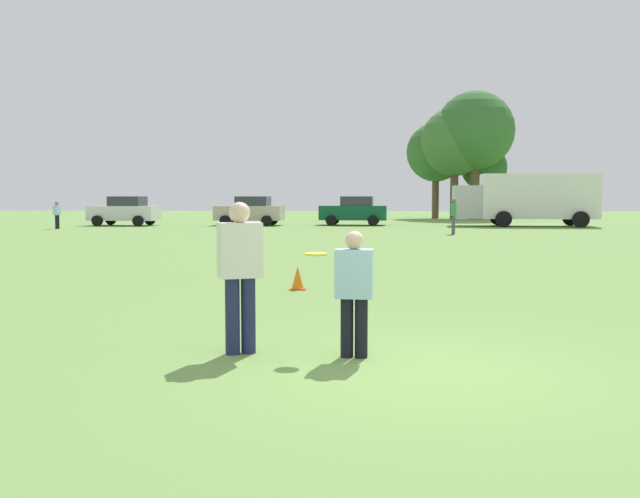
# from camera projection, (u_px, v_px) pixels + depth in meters

# --- Properties ---
(ground_plane) EXTENTS (156.43, 156.43, 0.00)m
(ground_plane) POSITION_uv_depth(u_px,v_px,m) (423.00, 371.00, 7.71)
(ground_plane) COLOR #6B9347
(player_thrower) EXTENTS (0.57, 0.45, 1.82)m
(player_thrower) POSITION_uv_depth(u_px,v_px,m) (240.00, 269.00, 8.48)
(player_thrower) COLOR #1E234C
(player_thrower) RESTS_ON ground
(player_defender) EXTENTS (0.46, 0.29, 1.48)m
(player_defender) POSITION_uv_depth(u_px,v_px,m) (354.00, 287.00, 8.30)
(player_defender) COLOR black
(player_defender) RESTS_ON ground
(frisbee) EXTENTS (0.27, 0.27, 0.03)m
(frisbee) POSITION_uv_depth(u_px,v_px,m) (316.00, 254.00, 8.50)
(frisbee) COLOR yellow
(traffic_cone) EXTENTS (0.32, 0.32, 0.48)m
(traffic_cone) POSITION_uv_depth(u_px,v_px,m) (298.00, 278.00, 14.34)
(traffic_cone) COLOR #D8590C
(traffic_cone) RESTS_ON ground
(parked_car_near_left) EXTENTS (4.31, 2.43, 1.82)m
(parked_car_near_left) POSITION_uv_depth(u_px,v_px,m) (125.00, 211.00, 44.47)
(parked_car_near_left) COLOR silver
(parked_car_near_left) RESTS_ON ground
(parked_car_mid_left) EXTENTS (4.31, 2.43, 1.82)m
(parked_car_mid_left) POSITION_uv_depth(u_px,v_px,m) (250.00, 211.00, 44.66)
(parked_car_mid_left) COLOR #B7AD99
(parked_car_mid_left) RESTS_ON ground
(parked_car_center) EXTENTS (4.31, 2.43, 1.82)m
(parked_car_center) POSITION_uv_depth(u_px,v_px,m) (354.00, 211.00, 45.07)
(parked_car_center) COLOR #0C4C2D
(parked_car_center) RESTS_ON ground
(box_truck) EXTENTS (8.64, 3.37, 3.18)m
(box_truck) POSITION_uv_depth(u_px,v_px,m) (528.00, 198.00, 43.33)
(box_truck) COLOR white
(box_truck) RESTS_ON ground
(bystander_sideline_watcher) EXTENTS (0.35, 0.52, 1.75)m
(bystander_sideline_watcher) POSITION_uv_depth(u_px,v_px,m) (454.00, 214.00, 34.57)
(bystander_sideline_watcher) COLOR #4C4C51
(bystander_sideline_watcher) RESTS_ON ground
(bystander_far_jogger) EXTENTS (0.29, 0.45, 1.54)m
(bystander_far_jogger) POSITION_uv_depth(u_px,v_px,m) (57.00, 213.00, 39.98)
(bystander_far_jogger) COLOR black
(bystander_far_jogger) RESTS_ON ground
(tree_west_oak) EXTENTS (4.78, 4.78, 7.77)m
(tree_west_oak) POSITION_uv_depth(u_px,v_px,m) (436.00, 153.00, 58.02)
(tree_west_oak) COLOR brown
(tree_west_oak) RESTS_ON ground
(tree_west_maple) EXTENTS (5.41, 5.41, 8.79)m
(tree_west_maple) POSITION_uv_depth(u_px,v_px,m) (455.00, 142.00, 56.13)
(tree_west_maple) COLOR brown
(tree_west_maple) RESTS_ON ground
(tree_center_elm) EXTENTS (6.15, 6.15, 9.99)m
(tree_center_elm) POSITION_uv_depth(u_px,v_px,m) (475.00, 131.00, 55.58)
(tree_center_elm) COLOR brown
(tree_center_elm) RESTS_ON ground
(tree_east_birch) EXTENTS (3.68, 3.68, 5.97)m
(tree_east_birch) POSITION_uv_depth(u_px,v_px,m) (484.00, 168.00, 57.22)
(tree_east_birch) COLOR brown
(tree_east_birch) RESTS_ON ground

